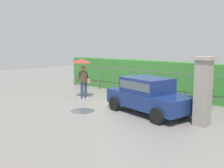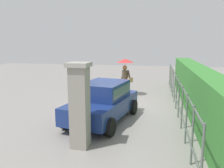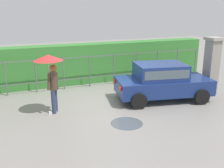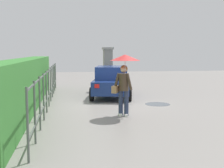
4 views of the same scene
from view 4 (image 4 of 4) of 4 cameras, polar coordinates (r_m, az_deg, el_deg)
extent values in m
plane|color=gray|center=(12.33, -0.40, -3.85)|extent=(40.00, 40.00, 0.00)
cube|color=navy|center=(14.20, 0.00, -0.15)|extent=(3.95, 2.32, 0.60)
cube|color=navy|center=(14.00, -0.03, 2.22)|extent=(2.14, 1.78, 0.60)
cube|color=#4C5B66|center=(13.99, -0.03, 2.30)|extent=(2.00, 1.77, 0.33)
cylinder|color=black|center=(15.53, -2.88, -0.65)|extent=(0.62, 0.29, 0.60)
cylinder|color=black|center=(15.46, 3.33, -0.69)|extent=(0.62, 0.29, 0.60)
cylinder|color=black|center=(13.07, -3.94, -1.96)|extent=(0.62, 0.29, 0.60)
cylinder|color=black|center=(12.98, 3.45, -2.01)|extent=(0.62, 0.29, 0.60)
cube|color=red|center=(12.38, -2.95, -0.41)|extent=(0.10, 0.21, 0.16)
cube|color=red|center=(12.32, 2.15, -0.43)|extent=(0.10, 0.21, 0.16)
cylinder|color=#2D3856|center=(9.96, 2.81, -3.78)|extent=(0.15, 0.15, 0.86)
cylinder|color=#2D3856|center=(10.01, 1.71, -3.72)|extent=(0.15, 0.15, 0.86)
cube|color=white|center=(9.98, 2.70, -6.04)|extent=(0.26, 0.10, 0.08)
cube|color=white|center=(10.03, 1.60, -5.97)|extent=(0.26, 0.10, 0.08)
cylinder|color=#473828|center=(9.89, 2.27, 0.37)|extent=(0.34, 0.34, 0.58)
sphere|color=#DBAD89|center=(9.85, 2.28, 2.86)|extent=(0.22, 0.22, 0.22)
sphere|color=olive|center=(9.88, 2.34, 2.98)|extent=(0.25, 0.25, 0.25)
cylinder|color=#473828|center=(9.74, 3.37, 0.45)|extent=(0.18, 0.24, 0.56)
cylinder|color=#473828|center=(9.87, 0.92, 0.53)|extent=(0.18, 0.24, 0.56)
cylinder|color=#B2B2B7|center=(9.74, 2.56, 2.31)|extent=(0.02, 0.02, 0.77)
cone|color=red|center=(9.72, 2.57, 5.17)|extent=(0.98, 0.98, 0.20)
cube|color=tan|center=(9.88, 0.62, -1.03)|extent=(0.38, 0.30, 0.24)
cube|color=gray|center=(16.42, -0.81, 2.71)|extent=(0.48, 0.48, 2.30)
cube|color=#9E998E|center=(16.39, -0.82, 6.93)|extent=(0.60, 0.60, 0.12)
cylinder|color=#59605B|center=(5.94, -16.10, -7.74)|extent=(0.05, 0.05, 1.50)
cylinder|color=#59605B|center=(7.12, -14.79, -5.40)|extent=(0.05, 0.05, 1.50)
cylinder|color=#59605B|center=(8.30, -13.86, -3.72)|extent=(0.05, 0.05, 1.50)
cylinder|color=#59605B|center=(9.50, -13.17, -2.47)|extent=(0.05, 0.05, 1.50)
cylinder|color=#59605B|center=(10.70, -12.63, -1.49)|extent=(0.05, 0.05, 1.50)
cylinder|color=#59605B|center=(11.90, -12.21, -0.71)|extent=(0.05, 0.05, 1.50)
cylinder|color=#59605B|center=(13.10, -11.86, -0.08)|extent=(0.05, 0.05, 1.50)
cylinder|color=#59605B|center=(14.31, -11.57, 0.45)|extent=(0.05, 0.05, 1.50)
cylinder|color=#59605B|center=(15.52, -11.32, 0.90)|extent=(0.05, 0.05, 1.50)
cylinder|color=#59605B|center=(16.72, -11.11, 1.28)|extent=(0.05, 0.05, 1.50)
cylinder|color=#59605B|center=(17.93, -10.93, 1.61)|extent=(0.05, 0.05, 1.50)
cube|color=#59605B|center=(11.84, -12.28, 2.51)|extent=(12.15, 0.03, 0.04)
cube|color=#59605B|center=(11.94, -12.17, -2.14)|extent=(12.15, 0.03, 0.04)
cube|color=#387F33|center=(11.96, -16.30, 0.18)|extent=(13.15, 0.90, 1.90)
cylinder|color=#4C545B|center=(12.37, 8.84, -3.89)|extent=(1.04, 1.04, 0.00)
camera|label=1|loc=(22.78, 20.50, 7.54)|focal=42.36mm
camera|label=2|loc=(22.04, -8.25, 8.17)|focal=36.27mm
camera|label=3|loc=(13.53, 44.35, 10.38)|focal=42.07mm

